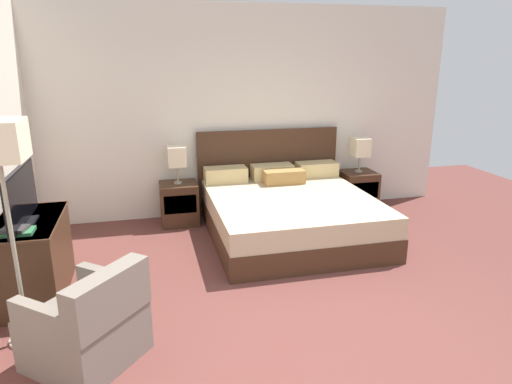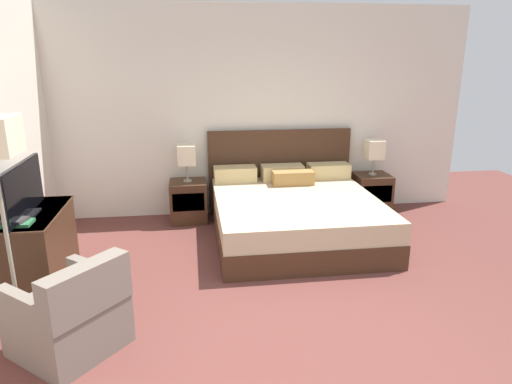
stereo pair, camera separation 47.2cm
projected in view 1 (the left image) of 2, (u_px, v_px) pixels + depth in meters
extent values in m
plane|color=brown|center=(325.00, 362.00, 3.34)|extent=(10.46, 10.46, 0.00)
cube|color=silver|center=(231.00, 113.00, 6.21)|extent=(6.29, 0.06, 2.82)
cube|color=#422819|center=(291.00, 226.00, 5.61)|extent=(1.93, 2.07, 0.28)
cube|color=#C6B28E|center=(291.00, 206.00, 5.54)|extent=(1.91, 2.05, 0.24)
cube|color=#422819|center=(268.00, 171.00, 6.47)|extent=(2.01, 0.05, 1.18)
cube|color=#D6BC7F|center=(225.00, 175.00, 6.13)|extent=(0.57, 0.28, 0.20)
cube|color=#D6BC7F|center=(272.00, 172.00, 6.28)|extent=(0.57, 0.28, 0.20)
cube|color=#D6BC7F|center=(317.00, 169.00, 6.43)|extent=(0.57, 0.28, 0.20)
cube|color=#A87A42|center=(284.00, 177.00, 6.05)|extent=(0.54, 0.22, 0.18)
cube|color=#422819|center=(179.00, 203.00, 6.06)|extent=(0.49, 0.46, 0.55)
cube|color=black|center=(180.00, 204.00, 5.83)|extent=(0.41, 0.01, 0.24)
cube|color=#422819|center=(357.00, 190.00, 6.65)|extent=(0.49, 0.46, 0.55)
cube|color=black|center=(365.00, 191.00, 6.43)|extent=(0.41, 0.01, 0.24)
cylinder|color=gray|center=(178.00, 183.00, 5.98)|extent=(0.11, 0.11, 0.02)
cylinder|color=gray|center=(178.00, 174.00, 5.94)|extent=(0.02, 0.02, 0.22)
cube|color=beige|center=(177.00, 156.00, 5.87)|extent=(0.23, 0.23, 0.26)
cylinder|color=gray|center=(359.00, 171.00, 6.57)|extent=(0.11, 0.11, 0.02)
cylinder|color=gray|center=(359.00, 163.00, 6.54)|extent=(0.02, 0.02, 0.22)
cube|color=beige|center=(360.00, 147.00, 6.47)|extent=(0.23, 0.23, 0.26)
cube|color=#422819|center=(33.00, 258.00, 4.18)|extent=(0.54, 1.02, 0.74)
cube|color=#482C1C|center=(27.00, 221.00, 4.08)|extent=(0.56, 1.05, 0.02)
cube|color=black|center=(25.00, 222.00, 4.00)|extent=(0.18, 0.29, 0.02)
cube|color=black|center=(21.00, 196.00, 3.93)|extent=(0.04, 0.94, 0.48)
cube|color=black|center=(23.00, 196.00, 3.94)|extent=(0.01, 0.92, 0.46)
cube|color=#2D7042|center=(18.00, 232.00, 3.77)|extent=(0.24, 0.19, 0.03)
cube|color=#383333|center=(15.00, 229.00, 3.75)|extent=(0.22, 0.20, 0.03)
cube|color=#70665B|center=(85.00, 335.00, 3.32)|extent=(0.96, 0.96, 0.40)
cube|color=#70665B|center=(108.00, 297.00, 3.10)|extent=(0.56, 0.62, 0.36)
cube|color=#70665B|center=(46.00, 320.00, 2.98)|extent=(0.53, 0.47, 0.18)
cube|color=#70665B|center=(111.00, 282.00, 3.49)|extent=(0.53, 0.47, 0.18)
cylinder|color=gray|center=(29.00, 338.00, 3.60)|extent=(0.28, 0.28, 0.02)
cylinder|color=gray|center=(15.00, 254.00, 3.39)|extent=(0.03, 0.03, 1.43)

